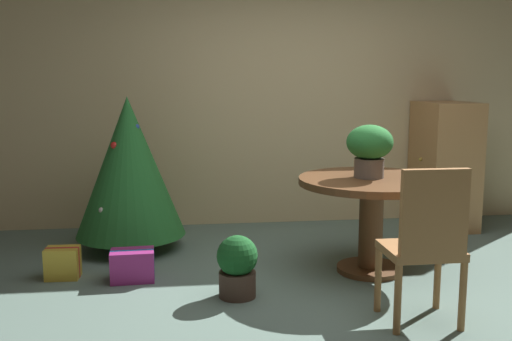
{
  "coord_description": "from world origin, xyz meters",
  "views": [
    {
      "loc": [
        -1.09,
        -3.75,
        1.5
      ],
      "look_at": [
        -0.56,
        0.35,
        0.84
      ],
      "focal_mm": 41.17,
      "sensor_mm": 36.0,
      "label": 1
    }
  ],
  "objects": [
    {
      "name": "holiday_tree",
      "position": [
        -1.54,
        1.37,
        0.73
      ],
      "size": [
        0.95,
        0.95,
        1.34
      ],
      "color": "brown",
      "rests_on": "ground_plane"
    },
    {
      "name": "gift_box_gold",
      "position": [
        -1.99,
        0.65,
        0.12
      ],
      "size": [
        0.25,
        0.18,
        0.24
      ],
      "color": "gold",
      "rests_on": "ground_plane"
    },
    {
      "name": "wooden_chair_near",
      "position": [
        0.35,
        -0.51,
        0.54
      ],
      "size": [
        0.45,
        0.39,
        0.99
      ],
      "color": "#9E6B3D",
      "rests_on": "ground_plane"
    },
    {
      "name": "potted_plant",
      "position": [
        -0.72,
        0.11,
        0.22
      ],
      "size": [
        0.28,
        0.28,
        0.43
      ],
      "color": "#4C382D",
      "rests_on": "ground_plane"
    },
    {
      "name": "wooden_cabinet",
      "position": [
        1.52,
        1.77,
        0.63
      ],
      "size": [
        0.52,
        0.7,
        1.26
      ],
      "color": "#B27F4C",
      "rests_on": "ground_plane"
    },
    {
      "name": "gift_box_purple",
      "position": [
        -1.47,
        0.53,
        0.12
      ],
      "size": [
        0.33,
        0.23,
        0.23
      ],
      "color": "#9E287A",
      "rests_on": "ground_plane"
    },
    {
      "name": "ground_plane",
      "position": [
        0.0,
        0.0,
        0.0
      ],
      "size": [
        6.6,
        6.6,
        0.0
      ],
      "primitive_type": "plane",
      "color": "slate"
    },
    {
      "name": "round_dining_table",
      "position": [
        0.35,
        0.51,
        0.57
      ],
      "size": [
        1.13,
        1.13,
        0.74
      ],
      "color": "brown",
      "rests_on": "ground_plane"
    },
    {
      "name": "flower_vase",
      "position": [
        0.33,
        0.53,
        0.98
      ],
      "size": [
        0.35,
        0.35,
        0.4
      ],
      "color": "#665B51",
      "rests_on": "round_dining_table"
    },
    {
      "name": "back_wall_panel",
      "position": [
        0.0,
        2.2,
        1.3
      ],
      "size": [
        6.0,
        0.1,
        2.6
      ],
      "primitive_type": "cube",
      "color": "beige",
      "rests_on": "ground_plane"
    }
  ]
}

